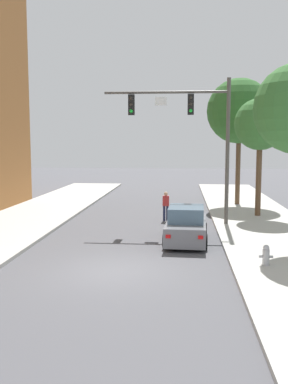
# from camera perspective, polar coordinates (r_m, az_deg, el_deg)

# --- Properties ---
(ground_plane) EXTENTS (120.00, 120.00, 0.00)m
(ground_plane) POSITION_cam_1_polar(r_m,az_deg,el_deg) (15.15, -3.88, -10.28)
(ground_plane) COLOR #4C4C51
(traffic_signal_mast) EXTENTS (6.49, 0.38, 7.50)m
(traffic_signal_mast) POSITION_cam_1_polar(r_m,az_deg,el_deg) (22.73, 6.37, 8.90)
(traffic_signal_mast) COLOR #514C47
(traffic_signal_mast) RESTS_ON sidewalk_right
(car_lead_grey) EXTENTS (1.98, 4.31, 1.60)m
(car_lead_grey) POSITION_cam_1_polar(r_m,az_deg,el_deg) (19.24, 5.58, -4.46)
(car_lead_grey) COLOR slate
(car_lead_grey) RESTS_ON ground
(pedestrian_crossing_road) EXTENTS (0.36, 0.22, 1.64)m
(pedestrian_crossing_road) POSITION_cam_1_polar(r_m,az_deg,el_deg) (24.32, 2.89, -1.68)
(pedestrian_crossing_road) COLOR #232847
(pedestrian_crossing_road) RESTS_ON ground
(fire_hydrant) EXTENTS (0.48, 0.24, 0.72)m
(fire_hydrant) POSITION_cam_1_polar(r_m,az_deg,el_deg) (15.70, 15.76, -7.99)
(fire_hydrant) COLOR #B2B2B7
(fire_hydrant) RESTS_ON sidewalk_right
(street_tree_second) EXTENTS (2.96, 2.96, 6.75)m
(street_tree_second) POSITION_cam_1_polar(r_m,az_deg,el_deg) (25.83, 15.04, 8.50)
(street_tree_second) COLOR brown
(street_tree_second) RESTS_ON sidewalk_right
(street_tree_third) EXTENTS (4.38, 4.38, 8.54)m
(street_tree_third) POSITION_cam_1_polar(r_m,az_deg,el_deg) (30.47, 12.43, 10.32)
(street_tree_third) COLOR brown
(street_tree_third) RESTS_ON sidewalk_right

